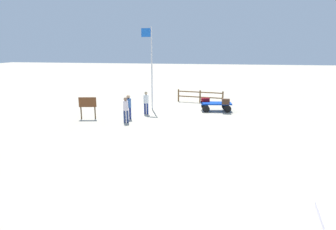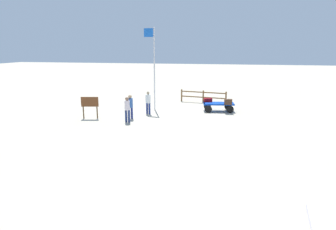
% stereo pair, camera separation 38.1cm
% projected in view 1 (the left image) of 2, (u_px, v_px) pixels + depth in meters
% --- Properties ---
extents(ground_plane, '(120.00, 120.00, 0.00)m').
position_uv_depth(ground_plane, '(180.00, 112.00, 20.73)').
color(ground_plane, '#B8AD97').
extents(luggage_cart, '(2.31, 1.41, 0.62)m').
position_uv_depth(luggage_cart, '(216.00, 105.00, 20.99)').
color(luggage_cart, '#0A38AB').
rests_on(luggage_cart, ground).
extents(suitcase_olive, '(0.55, 0.34, 0.38)m').
position_uv_depth(suitcase_olive, '(226.00, 102.00, 20.32)').
color(suitcase_olive, '#442C1E').
rests_on(suitcase_olive, luggage_cart).
extents(suitcase_maroon, '(0.66, 0.49, 0.27)m').
position_uv_depth(suitcase_maroon, '(205.00, 100.00, 21.34)').
color(suitcase_maroon, maroon).
rests_on(suitcase_maroon, luggage_cart).
extents(worker_lead, '(0.36, 0.36, 1.60)m').
position_uv_depth(worker_lead, '(126.00, 108.00, 17.63)').
color(worker_lead, navy).
rests_on(worker_lead, ground).
extents(worker_trailing, '(0.45, 0.45, 1.58)m').
position_uv_depth(worker_trailing, '(146.00, 101.00, 19.90)').
color(worker_trailing, navy).
rests_on(worker_trailing, ground).
extents(worker_supervisor, '(0.49, 0.49, 1.59)m').
position_uv_depth(worker_supervisor, '(128.00, 105.00, 18.51)').
color(worker_supervisor, navy).
rests_on(worker_supervisor, ground).
extents(flagpole, '(0.80, 0.14, 5.97)m').
position_uv_depth(flagpole, '(151.00, 63.00, 20.74)').
color(flagpole, silver).
rests_on(flagpole, ground).
extents(signboard, '(1.11, 0.28, 1.43)m').
position_uv_depth(signboard, '(88.00, 104.00, 18.53)').
color(signboard, '#4C3319').
rests_on(signboard, ground).
extents(wooden_fence, '(3.86, 0.71, 1.05)m').
position_uv_depth(wooden_fence, '(200.00, 96.00, 24.11)').
color(wooden_fence, brown).
rests_on(wooden_fence, ground).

